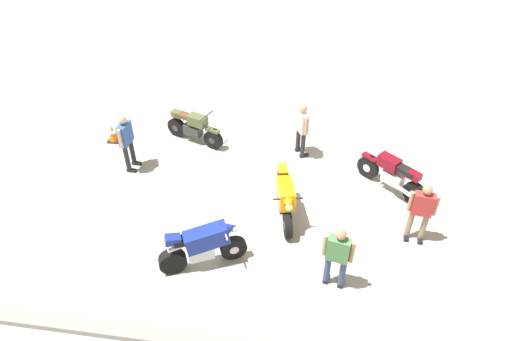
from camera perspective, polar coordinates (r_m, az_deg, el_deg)
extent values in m
plane|color=#9E9E99|center=(11.94, 1.88, -2.48)|extent=(40.00, 40.00, 0.00)
cylinder|color=black|center=(10.57, 4.07, -7.01)|extent=(0.28, 0.62, 0.60)
cylinder|color=black|center=(11.55, 3.25, -2.25)|extent=(0.34, 0.63, 0.60)
cylinder|color=black|center=(10.57, 4.07, -7.01)|extent=(0.22, 0.24, 0.21)
cylinder|color=black|center=(11.55, 3.25, -2.25)|extent=(0.22, 0.24, 0.21)
cube|color=black|center=(11.02, 3.63, -3.97)|extent=(0.39, 0.61, 0.32)
cube|color=orange|center=(10.64, 3.81, -2.92)|extent=(0.56, 1.04, 0.57)
cone|color=orange|center=(10.16, 4.20, -4.22)|extent=(0.41, 0.42, 0.39)
cube|color=black|center=(10.90, 3.58, -1.26)|extent=(0.38, 0.64, 0.12)
cube|color=orange|center=(11.08, 3.42, 0.05)|extent=(0.29, 0.38, 0.23)
cylinder|color=black|center=(11.15, 3.00, -0.85)|extent=(0.17, 0.41, 0.17)
cylinder|color=black|center=(11.16, 3.82, -0.82)|extent=(0.17, 0.41, 0.17)
cylinder|color=black|center=(10.25, 4.11, -3.61)|extent=(0.69, 0.18, 0.04)
sphere|color=silver|center=(10.14, 4.24, -4.73)|extent=(0.16, 0.16, 0.16)
cylinder|color=black|center=(12.55, 14.06, 0.40)|extent=(0.57, 0.50, 0.64)
cylinder|color=black|center=(12.03, 19.53, -2.78)|extent=(0.57, 0.50, 0.64)
cylinder|color=silver|center=(12.55, 14.06, 0.40)|extent=(0.26, 0.25, 0.22)
cylinder|color=silver|center=(12.03, 19.53, -2.78)|extent=(0.26, 0.25, 0.22)
cube|color=silver|center=(12.19, 17.01, -0.91)|extent=(0.61, 0.57, 0.32)
cube|color=maroon|center=(12.03, 16.58, 1.01)|extent=(0.63, 0.61, 0.30)
cube|color=maroon|center=(12.34, 14.31, 1.68)|extent=(0.44, 0.41, 0.08)
cube|color=black|center=(11.85, 18.36, 0.10)|extent=(0.63, 0.58, 0.12)
cube|color=maroon|center=(11.77, 19.53, -0.65)|extent=(0.39, 0.37, 0.18)
cylinder|color=silver|center=(11.97, 18.06, -2.34)|extent=(0.50, 0.44, 0.16)
cylinder|color=silver|center=(12.01, 15.53, 2.68)|extent=(0.48, 0.56, 0.04)
sphere|color=silver|center=(12.22, 14.54, 2.38)|extent=(0.16, 0.16, 0.16)
cylinder|color=black|center=(13.34, -5.47, 3.95)|extent=(0.62, 0.37, 0.60)
cylinder|color=black|center=(14.05, -10.04, 5.45)|extent=(0.62, 0.37, 0.60)
cylinder|color=#333333|center=(13.34, -5.47, 3.95)|extent=(0.26, 0.24, 0.21)
cylinder|color=#333333|center=(14.05, -10.04, 5.45)|extent=(0.26, 0.24, 0.21)
cube|color=#333333|center=(13.66, -8.02, 5.13)|extent=(0.62, 0.47, 0.32)
cube|color=#515B38|center=(13.34, -7.47, 6.34)|extent=(0.64, 0.50, 0.30)
cube|color=#515B38|center=(13.16, -5.55, 5.13)|extent=(0.47, 0.31, 0.08)
cube|color=brown|center=(13.57, -9.03, 6.89)|extent=(0.65, 0.46, 0.12)
cube|color=#515B38|center=(13.75, -10.02, 7.12)|extent=(0.38, 0.32, 0.18)
cylinder|color=#333333|center=(14.01, -8.92, 5.72)|extent=(0.56, 0.31, 0.16)
cylinder|color=#333333|center=(13.04, -6.38, 6.90)|extent=(0.29, 0.66, 0.04)
sphere|color=silver|center=(13.03, -5.52, 5.91)|extent=(0.16, 0.16, 0.16)
cylinder|color=black|center=(10.09, -2.89, -9.79)|extent=(0.61, 0.40, 0.60)
cylinder|color=black|center=(9.99, -10.56, -11.28)|extent=(0.64, 0.45, 0.60)
cylinder|color=silver|center=(10.09, -2.89, -9.79)|extent=(0.27, 0.25, 0.21)
cylinder|color=silver|center=(9.99, -10.56, -11.28)|extent=(0.27, 0.25, 0.21)
cube|color=silver|center=(9.94, -7.02, -10.23)|extent=(0.63, 0.49, 0.32)
cube|color=navy|center=(9.66, -6.32, -8.49)|extent=(1.05, 0.74, 0.57)
cone|color=navy|center=(9.61, -3.33, -7.27)|extent=(0.46, 0.46, 0.39)
cube|color=black|center=(9.58, -8.72, -8.66)|extent=(0.65, 0.49, 0.12)
cube|color=navy|center=(9.51, -10.56, -8.66)|extent=(0.41, 0.34, 0.23)
cylinder|color=silver|center=(9.59, -10.07, -9.68)|extent=(0.40, 0.25, 0.17)
cylinder|color=silver|center=(9.70, -10.21, -9.00)|extent=(0.40, 0.25, 0.17)
cylinder|color=silver|center=(9.58, -4.15, -7.35)|extent=(0.32, 0.65, 0.04)
sphere|color=silver|center=(9.66, -2.86, -7.39)|extent=(0.16, 0.16, 0.16)
cylinder|color=#384772|center=(9.65, 10.92, -12.77)|extent=(0.15, 0.15, 0.81)
cube|color=black|center=(9.97, 10.74, -13.83)|extent=(0.15, 0.28, 0.08)
cylinder|color=#384772|center=(9.67, 9.04, -12.33)|extent=(0.15, 0.15, 0.81)
cube|color=black|center=(9.99, 8.91, -13.40)|extent=(0.15, 0.28, 0.08)
cube|color=#4C7F4C|center=(9.14, 10.45, -9.83)|extent=(0.49, 0.31, 0.57)
cylinder|color=tan|center=(9.12, 12.15, -10.15)|extent=(0.11, 0.11, 0.54)
cylinder|color=tan|center=(9.15, 8.79, -9.36)|extent=(0.11, 0.11, 0.54)
sphere|color=tan|center=(8.83, 10.77, -7.99)|extent=(0.22, 0.22, 0.22)
cylinder|color=gray|center=(11.03, 18.93, -6.51)|extent=(0.15, 0.15, 0.79)
cube|color=black|center=(11.23, 18.56, -8.01)|extent=(0.13, 0.27, 0.08)
cylinder|color=gray|center=(11.07, 20.54, -6.76)|extent=(0.15, 0.15, 0.79)
cube|color=black|center=(11.27, 20.14, -8.25)|extent=(0.13, 0.27, 0.08)
cube|color=#B23333|center=(10.61, 20.51, -4.03)|extent=(0.47, 0.28, 0.56)
cylinder|color=tan|center=(10.56, 19.11, -3.73)|extent=(0.10, 0.10, 0.53)
cylinder|color=tan|center=(10.64, 21.95, -4.19)|extent=(0.10, 0.10, 0.53)
sphere|color=tan|center=(10.34, 21.02, -2.31)|extent=(0.22, 0.22, 0.22)
cylinder|color=#262628|center=(12.80, -16.09, 1.41)|extent=(0.14, 0.14, 0.85)
cube|color=black|center=(13.00, -15.56, 0.03)|extent=(0.27, 0.12, 0.08)
cylinder|color=#262628|center=(13.03, -15.46, 2.28)|extent=(0.14, 0.14, 0.85)
cube|color=black|center=(13.23, -14.96, 0.91)|extent=(0.27, 0.12, 0.08)
cube|color=#3359A5|center=(12.51, -16.33, 4.51)|extent=(0.26, 0.49, 0.60)
cylinder|color=#D8AD8C|center=(12.30, -16.91, 3.85)|extent=(0.10, 0.10, 0.56)
cylinder|color=#D8AD8C|center=(12.71, -15.80, 5.28)|extent=(0.10, 0.10, 0.56)
sphere|color=#D8AD8C|center=(12.28, -16.70, 6.23)|extent=(0.23, 0.23, 0.23)
cylinder|color=#262628|center=(12.91, 5.99, 3.19)|extent=(0.18, 0.18, 0.82)
cube|color=black|center=(13.15, 6.12, 1.93)|extent=(0.28, 0.21, 0.08)
cylinder|color=#262628|center=(13.15, 5.39, 3.96)|extent=(0.18, 0.18, 0.82)
cube|color=black|center=(13.38, 5.53, 2.71)|extent=(0.28, 0.21, 0.08)
cube|color=silver|center=(12.65, 5.88, 6.18)|extent=(0.41, 0.51, 0.58)
cylinder|color=tan|center=(12.43, 6.42, 5.60)|extent=(0.12, 0.12, 0.55)
cylinder|color=tan|center=(12.85, 5.36, 6.86)|extent=(0.12, 0.12, 0.55)
sphere|color=tan|center=(12.42, 6.01, 7.86)|extent=(0.22, 0.22, 0.22)
cube|color=black|center=(14.43, -17.59, 3.71)|extent=(0.36, 0.36, 0.03)
cone|color=orange|center=(14.29, -17.79, 4.58)|extent=(0.28, 0.28, 0.50)
cylinder|color=white|center=(14.27, -17.82, 4.71)|extent=(0.19, 0.19, 0.08)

